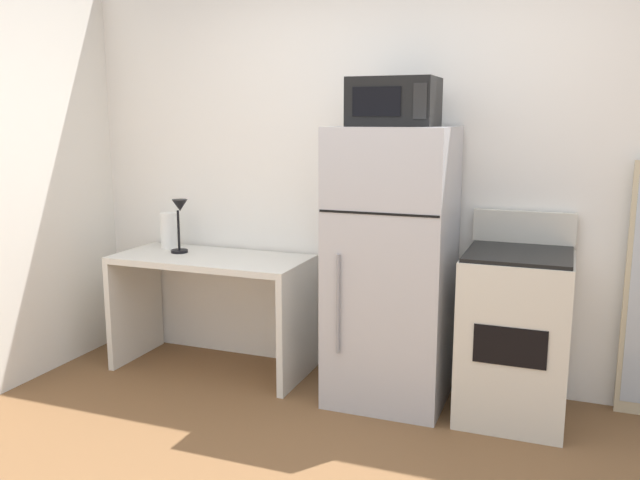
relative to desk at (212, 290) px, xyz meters
The scene contains 7 objects.
wall_back_white 1.45m from the desk, 16.69° to the left, with size 5.00×0.10×2.60m, color white.
desk is the anchor object (origin of this frame).
desk_lamp 0.52m from the desk, behind, with size 0.14×0.12×0.35m.
paper_towel_roll 0.54m from the desk, 161.10° to the left, with size 0.11×0.11×0.24m, color white.
refrigerator 1.22m from the desk, ahead, with size 0.66×0.64×1.57m.
microwave 1.67m from the desk, ahead, with size 0.46×0.35×0.26m.
oven_range 1.88m from the desk, ahead, with size 0.56×0.61×1.10m.
Camera 1 is at (0.93, -2.22, 1.62)m, focal length 36.84 mm.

